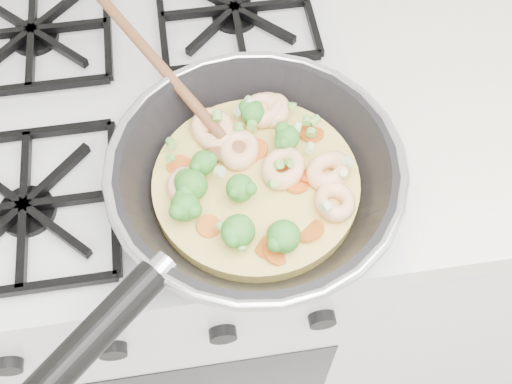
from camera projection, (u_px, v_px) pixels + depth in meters
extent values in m
cube|color=white|center=(177.00, 248.00, 1.25)|extent=(0.60, 0.60, 0.90)
cube|color=black|center=(141.00, 100.00, 0.86)|extent=(0.56, 0.56, 0.02)
torus|color=silver|center=(256.00, 166.00, 0.71)|extent=(0.35, 0.35, 0.01)
cylinder|color=black|center=(92.00, 338.00, 0.61)|extent=(0.15, 0.15, 0.04)
cylinder|color=#E9CF65|center=(256.00, 185.00, 0.75)|extent=(0.25, 0.25, 0.02)
ellipsoid|color=brown|center=(230.00, 148.00, 0.75)|extent=(0.06, 0.07, 0.02)
cylinder|color=brown|center=(156.00, 61.00, 0.79)|extent=(0.15, 0.25, 0.05)
torus|color=#FFCB96|center=(261.00, 110.00, 0.78)|extent=(0.06, 0.07, 0.03)
torus|color=#FFCB96|center=(265.00, 110.00, 0.78)|extent=(0.08, 0.08, 0.03)
torus|color=#FFCB96|center=(329.00, 171.00, 0.73)|extent=(0.08, 0.08, 0.03)
torus|color=#FFCB96|center=(283.00, 168.00, 0.74)|extent=(0.08, 0.08, 0.03)
torus|color=#FFCB96|center=(215.00, 135.00, 0.76)|extent=(0.07, 0.07, 0.03)
torus|color=#FFCB96|center=(186.00, 186.00, 0.72)|extent=(0.06, 0.06, 0.03)
torus|color=#FFCB96|center=(239.00, 150.00, 0.75)|extent=(0.07, 0.07, 0.02)
torus|color=#FFCB96|center=(335.00, 202.00, 0.71)|extent=(0.06, 0.06, 0.02)
torus|color=#FFCB96|center=(274.00, 111.00, 0.78)|extent=(0.06, 0.06, 0.03)
torus|color=#FFCB96|center=(213.00, 128.00, 0.77)|extent=(0.09, 0.09, 0.04)
ellipsoid|color=#439531|center=(238.00, 231.00, 0.68)|extent=(0.05, 0.05, 0.04)
ellipsoid|color=#439531|center=(192.00, 185.00, 0.71)|extent=(0.05, 0.05, 0.04)
ellipsoid|color=#439531|center=(287.00, 138.00, 0.75)|extent=(0.04, 0.04, 0.03)
ellipsoid|color=#439531|center=(187.00, 181.00, 0.71)|extent=(0.04, 0.04, 0.03)
ellipsoid|color=#439531|center=(185.00, 206.00, 0.70)|extent=(0.04, 0.04, 0.03)
ellipsoid|color=#439531|center=(253.00, 113.00, 0.76)|extent=(0.04, 0.04, 0.03)
ellipsoid|color=#439531|center=(284.00, 236.00, 0.68)|extent=(0.05, 0.05, 0.04)
ellipsoid|color=#439531|center=(204.00, 163.00, 0.73)|extent=(0.04, 0.04, 0.03)
ellipsoid|color=#439531|center=(240.00, 188.00, 0.71)|extent=(0.04, 0.04, 0.03)
cylinder|color=orange|center=(285.00, 169.00, 0.74)|extent=(0.04, 0.04, 0.01)
cylinder|color=orange|center=(257.00, 149.00, 0.76)|extent=(0.04, 0.04, 0.01)
cylinder|color=orange|center=(295.00, 182.00, 0.74)|extent=(0.05, 0.05, 0.01)
cylinder|color=orange|center=(277.00, 252.00, 0.69)|extent=(0.04, 0.04, 0.02)
cylinder|color=orange|center=(247.00, 153.00, 0.76)|extent=(0.04, 0.04, 0.01)
cylinder|color=orange|center=(310.00, 173.00, 0.74)|extent=(0.04, 0.04, 0.01)
cylinder|color=orange|center=(209.00, 226.00, 0.70)|extent=(0.03, 0.03, 0.01)
cylinder|color=orange|center=(180.00, 168.00, 0.75)|extent=(0.03, 0.03, 0.01)
cylinder|color=orange|center=(311.00, 133.00, 0.77)|extent=(0.05, 0.05, 0.01)
cylinder|color=orange|center=(230.00, 156.00, 0.75)|extent=(0.04, 0.04, 0.01)
cylinder|color=orange|center=(267.00, 247.00, 0.69)|extent=(0.04, 0.04, 0.01)
cylinder|color=orange|center=(310.00, 231.00, 0.70)|extent=(0.04, 0.04, 0.01)
cylinder|color=orange|center=(280.00, 234.00, 0.70)|extent=(0.04, 0.04, 0.00)
cylinder|color=#70B749|center=(311.00, 133.00, 0.75)|extent=(0.01, 0.01, 0.01)
cylinder|color=#70B749|center=(221.00, 227.00, 0.69)|extent=(0.01, 0.01, 0.01)
cylinder|color=#70B749|center=(217.00, 116.00, 0.75)|extent=(0.01, 0.01, 0.01)
cylinder|color=#70B749|center=(252.00, 126.00, 0.76)|extent=(0.01, 0.01, 0.01)
cylinder|color=#70B749|center=(242.00, 247.00, 0.67)|extent=(0.01, 0.01, 0.01)
cylinder|color=#70B749|center=(307.00, 120.00, 0.75)|extent=(0.01, 0.01, 0.01)
cylinder|color=#70B749|center=(290.00, 163.00, 0.72)|extent=(0.01, 0.01, 0.01)
cylinder|color=beige|center=(240.00, 110.00, 0.77)|extent=(0.01, 0.01, 0.01)
cylinder|color=beige|center=(220.00, 171.00, 0.71)|extent=(0.01, 0.01, 0.01)
cylinder|color=#70B749|center=(171.00, 143.00, 0.74)|extent=(0.01, 0.01, 0.01)
cylinder|color=beige|center=(343.00, 174.00, 0.71)|extent=(0.01, 0.01, 0.01)
cylinder|color=beige|center=(249.00, 101.00, 0.76)|extent=(0.01, 0.01, 0.01)
cylinder|color=beige|center=(297.00, 127.00, 0.75)|extent=(0.01, 0.01, 0.01)
cylinder|color=#70B749|center=(279.00, 165.00, 0.73)|extent=(0.01, 0.01, 0.01)
cylinder|color=#70B749|center=(170.00, 158.00, 0.72)|extent=(0.01, 0.01, 0.01)
cylinder|color=#70B749|center=(314.00, 121.00, 0.75)|extent=(0.01, 0.01, 0.01)
cylinder|color=beige|center=(348.00, 162.00, 0.72)|extent=(0.01, 0.01, 0.01)
cylinder|color=#70B749|center=(239.00, 129.00, 0.75)|extent=(0.01, 0.01, 0.01)
cylinder|color=beige|center=(326.00, 207.00, 0.69)|extent=(0.01, 0.01, 0.01)
cylinder|color=#70B749|center=(292.00, 106.00, 0.77)|extent=(0.01, 0.01, 0.01)
cylinder|color=beige|center=(310.00, 148.00, 0.74)|extent=(0.01, 0.01, 0.01)
cylinder|color=#70B749|center=(272.00, 184.00, 0.70)|extent=(0.01, 0.01, 0.01)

